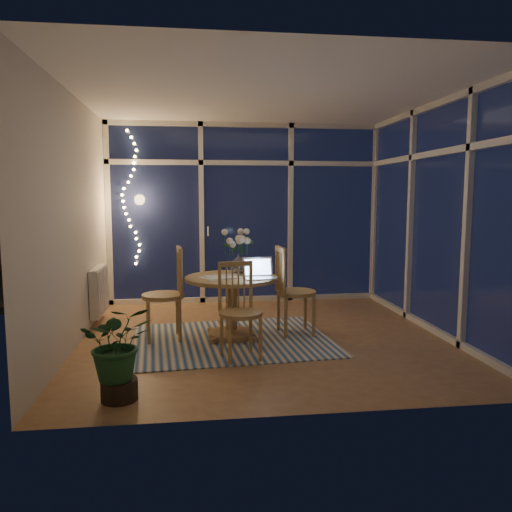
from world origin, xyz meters
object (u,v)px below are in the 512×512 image
object	(u,v)px
chair_right	(296,290)
chair_front	(241,311)
dining_table	(231,307)
laptop	(260,268)
potted_plant	(118,352)
flower_vase	(239,264)
chair_left	(163,293)

from	to	relation	value
chair_right	chair_front	world-z (taller)	chair_right
dining_table	laptop	size ratio (longest dim) A/B	3.11
chair_right	potted_plant	world-z (taller)	chair_right
chair_front	chair_right	bearing A→B (deg)	36.79
chair_front	flower_vase	distance (m)	1.05
laptop	flower_vase	bearing A→B (deg)	107.04
chair_left	potted_plant	distance (m)	1.61
chair_right	flower_vase	bearing A→B (deg)	66.54
dining_table	chair_right	size ratio (longest dim) A/B	0.99
chair_left	chair_front	size ratio (longest dim) A/B	1.09
potted_plant	chair_front	bearing A→B (deg)	39.62
chair_front	potted_plant	distance (m)	1.32
chair_front	laptop	distance (m)	0.69
potted_plant	chair_right	bearing A→B (deg)	43.45
chair_front	potted_plant	bearing A→B (deg)	-151.83
chair_right	chair_left	bearing A→B (deg)	86.92
chair_left	dining_table	bearing A→B (deg)	82.43
dining_table	chair_front	bearing A→B (deg)	-87.66
dining_table	chair_left	xyz separation A→B (m)	(-0.73, 0.02, 0.17)
chair_left	potted_plant	size ratio (longest dim) A/B	1.35
dining_table	chair_front	size ratio (longest dim) A/B	1.07
dining_table	chair_left	size ratio (longest dim) A/B	0.98
chair_left	flower_vase	xyz separation A→B (m)	(0.85, 0.25, 0.28)
chair_left	laptop	distance (m)	1.08
laptop	chair_left	bearing A→B (deg)	164.02
chair_left	laptop	world-z (taller)	chair_left
chair_right	flower_vase	xyz separation A→B (m)	(-0.62, 0.21, 0.28)
chair_right	chair_front	bearing A→B (deg)	133.86
chair_right	potted_plant	size ratio (longest dim) A/B	1.33
chair_right	chair_front	distance (m)	1.05
dining_table	potted_plant	bearing A→B (deg)	-122.07
chair_left	flower_vase	size ratio (longest dim) A/B	4.88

